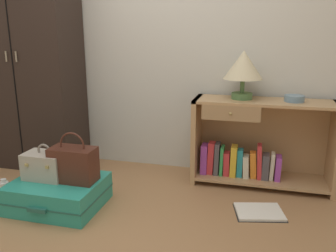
{
  "coord_description": "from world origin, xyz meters",
  "views": [
    {
      "loc": [
        0.94,
        -1.63,
        1.24
      ],
      "look_at": [
        0.28,
        0.89,
        0.55
      ],
      "focal_mm": 37.36,
      "sensor_mm": 36.0,
      "label": 1
    }
  ],
  "objects_px": {
    "train_case": "(45,165)",
    "handbag": "(74,164)",
    "suitcase_large": "(59,193)",
    "open_book_on_floor": "(259,212)",
    "bowl": "(294,99)",
    "wardrobe": "(28,55)",
    "bottle": "(5,191)",
    "bookshelf": "(256,145)",
    "table_lamp": "(243,67)"
  },
  "relations": [
    {
      "from": "wardrobe",
      "to": "train_case",
      "type": "bearing_deg",
      "value": -51.44
    },
    {
      "from": "train_case",
      "to": "bottle",
      "type": "distance_m",
      "value": 0.4
    },
    {
      "from": "wardrobe",
      "to": "suitcase_large",
      "type": "distance_m",
      "value": 1.4
    },
    {
      "from": "train_case",
      "to": "handbag",
      "type": "xyz_separation_m",
      "value": [
        0.23,
        0.01,
        0.03
      ]
    },
    {
      "from": "wardrobe",
      "to": "bookshelf",
      "type": "bearing_deg",
      "value": 1.24
    },
    {
      "from": "open_book_on_floor",
      "to": "wardrobe",
      "type": "bearing_deg",
      "value": 166.95
    },
    {
      "from": "bottle",
      "to": "open_book_on_floor",
      "type": "xyz_separation_m",
      "value": [
        1.87,
        0.31,
        -0.08
      ]
    },
    {
      "from": "handbag",
      "to": "bottle",
      "type": "distance_m",
      "value": 0.61
    },
    {
      "from": "suitcase_large",
      "to": "open_book_on_floor",
      "type": "xyz_separation_m",
      "value": [
        1.44,
        0.26,
        -0.09
      ]
    },
    {
      "from": "handbag",
      "to": "wardrobe",
      "type": "bearing_deg",
      "value": 138.15
    },
    {
      "from": "bowl",
      "to": "bottle",
      "type": "distance_m",
      "value": 2.34
    },
    {
      "from": "train_case",
      "to": "bottle",
      "type": "bearing_deg",
      "value": -168.79
    },
    {
      "from": "bowl",
      "to": "train_case",
      "type": "distance_m",
      "value": 1.97
    },
    {
      "from": "table_lamp",
      "to": "handbag",
      "type": "xyz_separation_m",
      "value": [
        -1.12,
        -0.78,
        -0.65
      ]
    },
    {
      "from": "train_case",
      "to": "suitcase_large",
      "type": "bearing_deg",
      "value": -9.67
    },
    {
      "from": "open_book_on_floor",
      "to": "handbag",
      "type": "bearing_deg",
      "value": -169.77
    },
    {
      "from": "bookshelf",
      "to": "table_lamp",
      "type": "bearing_deg",
      "value": 176.85
    },
    {
      "from": "bookshelf",
      "to": "suitcase_large",
      "type": "bearing_deg",
      "value": -149.96
    },
    {
      "from": "bookshelf",
      "to": "bowl",
      "type": "height_order",
      "value": "bowl"
    },
    {
      "from": "suitcase_large",
      "to": "open_book_on_floor",
      "type": "bearing_deg",
      "value": 10.36
    },
    {
      "from": "table_lamp",
      "to": "bottle",
      "type": "bearing_deg",
      "value": -152.94
    },
    {
      "from": "suitcase_large",
      "to": "open_book_on_floor",
      "type": "height_order",
      "value": "suitcase_large"
    },
    {
      "from": "bookshelf",
      "to": "bottle",
      "type": "relative_size",
      "value": 6.1
    },
    {
      "from": "wardrobe",
      "to": "bookshelf",
      "type": "height_order",
      "value": "wardrobe"
    },
    {
      "from": "wardrobe",
      "to": "bowl",
      "type": "distance_m",
      "value": 2.37
    },
    {
      "from": "train_case",
      "to": "table_lamp",
      "type": "bearing_deg",
      "value": 30.4
    },
    {
      "from": "bowl",
      "to": "suitcase_large",
      "type": "xyz_separation_m",
      "value": [
        -1.65,
        -0.79,
        -0.64
      ]
    },
    {
      "from": "wardrobe",
      "to": "table_lamp",
      "type": "bearing_deg",
      "value": 1.55
    },
    {
      "from": "table_lamp",
      "to": "wardrobe",
      "type": "bearing_deg",
      "value": -178.45
    },
    {
      "from": "open_book_on_floor",
      "to": "train_case",
      "type": "bearing_deg",
      "value": -170.94
    },
    {
      "from": "bookshelf",
      "to": "handbag",
      "type": "xyz_separation_m",
      "value": [
        -1.26,
        -0.78,
        -0.0
      ]
    },
    {
      "from": "table_lamp",
      "to": "bowl",
      "type": "height_order",
      "value": "table_lamp"
    },
    {
      "from": "suitcase_large",
      "to": "handbag",
      "type": "distance_m",
      "value": 0.27
    },
    {
      "from": "handbag",
      "to": "open_book_on_floor",
      "type": "height_order",
      "value": "handbag"
    },
    {
      "from": "wardrobe",
      "to": "table_lamp",
      "type": "xyz_separation_m",
      "value": [
        1.94,
        0.05,
        -0.07
      ]
    },
    {
      "from": "train_case",
      "to": "wardrobe",
      "type": "bearing_deg",
      "value": 128.56
    },
    {
      "from": "bookshelf",
      "to": "train_case",
      "type": "xyz_separation_m",
      "value": [
        -1.49,
        -0.78,
        -0.04
      ]
    },
    {
      "from": "wardrobe",
      "to": "train_case",
      "type": "height_order",
      "value": "wardrobe"
    },
    {
      "from": "bowl",
      "to": "suitcase_large",
      "type": "distance_m",
      "value": 1.94
    },
    {
      "from": "table_lamp",
      "to": "train_case",
      "type": "height_order",
      "value": "table_lamp"
    },
    {
      "from": "bottle",
      "to": "open_book_on_floor",
      "type": "distance_m",
      "value": 1.9
    },
    {
      "from": "suitcase_large",
      "to": "table_lamp",
      "type": "bearing_deg",
      "value": 32.97
    },
    {
      "from": "suitcase_large",
      "to": "bottle",
      "type": "bearing_deg",
      "value": -173.68
    },
    {
      "from": "bookshelf",
      "to": "open_book_on_floor",
      "type": "xyz_separation_m",
      "value": [
        0.05,
        -0.54,
        -0.33
      ]
    },
    {
      "from": "bowl",
      "to": "suitcase_large",
      "type": "relative_size",
      "value": 0.24
    },
    {
      "from": "bowl",
      "to": "open_book_on_floor",
      "type": "bearing_deg",
      "value": -112.21
    },
    {
      "from": "bottle",
      "to": "bowl",
      "type": "bearing_deg",
      "value": 21.93
    },
    {
      "from": "suitcase_large",
      "to": "handbag",
      "type": "xyz_separation_m",
      "value": [
        0.12,
        0.03,
        0.23
      ]
    },
    {
      "from": "wardrobe",
      "to": "handbag",
      "type": "xyz_separation_m",
      "value": [
        0.82,
        -0.73,
        -0.72
      ]
    },
    {
      "from": "bookshelf",
      "to": "table_lamp",
      "type": "distance_m",
      "value": 0.66
    }
  ]
}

